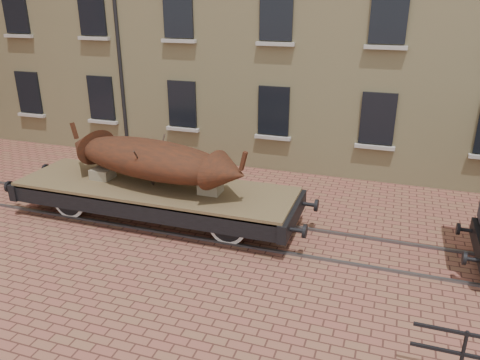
% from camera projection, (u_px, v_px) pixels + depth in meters
% --- Properties ---
extents(ground, '(90.00, 90.00, 0.00)m').
position_uv_depth(ground, '(316.00, 244.00, 11.95)').
color(ground, brown).
extents(rail_track, '(30.00, 1.52, 0.06)m').
position_uv_depth(rail_track, '(316.00, 243.00, 11.93)').
color(rail_track, '#59595E').
rests_on(rail_track, ground).
extents(flatcar_wagon, '(8.83, 2.39, 1.33)m').
position_uv_depth(flatcar_wagon, '(155.00, 192.00, 13.00)').
color(flatcar_wagon, brown).
rests_on(flatcar_wagon, ground).
extents(iron_boat, '(5.84, 2.46, 1.43)m').
position_uv_depth(iron_boat, '(151.00, 159.00, 12.66)').
color(iron_boat, '#491F0F').
rests_on(iron_boat, flatcar_wagon).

